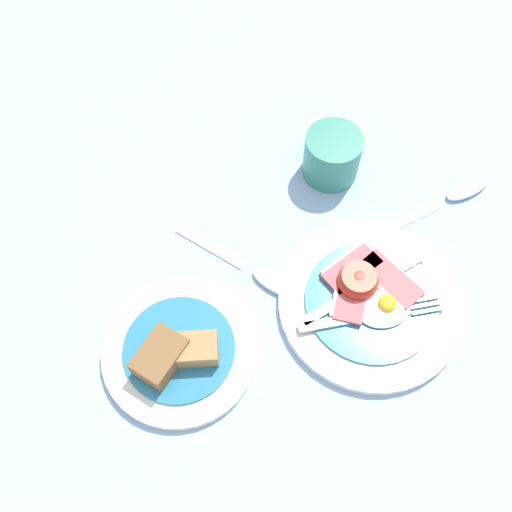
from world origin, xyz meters
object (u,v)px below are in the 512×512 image
breakfast_plate (369,300)px  teaspoon_near_cup (258,273)px  teaspoon_by_saucer (452,197)px  bread_plate (178,351)px  sugar_cup (332,155)px

breakfast_plate → teaspoon_near_cup: (-0.12, 0.08, -0.01)m
teaspoon_by_saucer → teaspoon_near_cup: size_ratio=1.22×
breakfast_plate → teaspoon_near_cup: bearing=148.5°
bread_plate → teaspoon_near_cup: bearing=32.4°
breakfast_plate → teaspoon_by_saucer: (0.17, 0.12, -0.01)m
sugar_cup → breakfast_plate: bearing=-95.4°
breakfast_plate → bread_plate: (-0.25, -0.00, 0.00)m
teaspoon_by_saucer → teaspoon_near_cup: 0.30m
sugar_cup → teaspoon_near_cup: size_ratio=0.51×
breakfast_plate → teaspoon_near_cup: 0.15m
bread_plate → sugar_cup: size_ratio=2.39×
teaspoon_near_cup → breakfast_plate: bearing=17.0°
bread_plate → teaspoon_near_cup: (0.12, 0.08, -0.01)m
breakfast_plate → teaspoon_by_saucer: bearing=34.9°
bread_plate → sugar_cup: 0.34m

